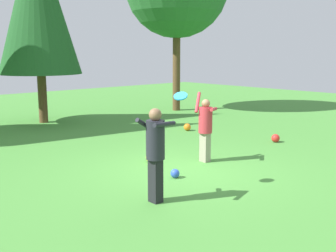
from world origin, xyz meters
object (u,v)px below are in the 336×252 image
(person_catcher, at_px, (155,147))
(tree_center, at_px, (37,0))
(person_thrower, at_px, (205,125))
(ball_red, at_px, (275,138))
(ball_yellow, at_px, (150,158))
(frisbee, at_px, (181,96))
(ball_orange, at_px, (187,127))
(ball_blue, at_px, (175,173))

(person_catcher, bearing_deg, tree_center, 62.65)
(person_thrower, relative_size, ball_red, 6.89)
(person_catcher, distance_m, ball_yellow, 2.90)
(frisbee, xyz_separation_m, ball_orange, (4.53, 4.29, -1.75))
(person_thrower, height_order, ball_red, person_thrower)
(ball_red, bearing_deg, person_catcher, -167.30)
(person_catcher, xyz_separation_m, frisbee, (0.81, 0.19, 0.85))
(ball_orange, distance_m, ball_red, 3.19)
(ball_red, bearing_deg, person_thrower, -179.05)
(person_catcher, xyz_separation_m, tree_center, (2.43, 9.47, 3.56))
(person_thrower, relative_size, tree_center, 0.24)
(person_thrower, distance_m, ball_orange, 4.17)
(person_thrower, xyz_separation_m, ball_yellow, (-1.06, 0.86, -0.82))
(frisbee, relative_size, tree_center, 0.05)
(ball_yellow, bearing_deg, person_thrower, -39.30)
(person_catcher, bearing_deg, frisbee, 0.00)
(person_catcher, xyz_separation_m, ball_yellow, (1.70, 2.16, -0.91))
(ball_orange, bearing_deg, ball_red, -78.05)
(ball_orange, bearing_deg, ball_blue, -138.03)
(frisbee, bearing_deg, tree_center, 80.07)
(frisbee, distance_m, ball_orange, 6.48)
(ball_blue, bearing_deg, frisbee, -126.22)
(ball_yellow, height_order, tree_center, tree_center)
(frisbee, relative_size, ball_orange, 1.41)
(person_catcher, height_order, frisbee, frisbee)
(person_thrower, distance_m, ball_yellow, 1.59)
(ball_yellow, bearing_deg, person_catcher, -128.20)
(person_catcher, height_order, tree_center, tree_center)
(frisbee, bearing_deg, ball_blue, 53.78)
(ball_blue, relative_size, ball_orange, 0.79)
(person_catcher, relative_size, frisbee, 4.87)
(ball_yellow, bearing_deg, ball_orange, 32.47)
(person_thrower, relative_size, ball_yellow, 7.28)
(ball_yellow, relative_size, ball_red, 0.95)
(person_thrower, relative_size, person_catcher, 1.00)
(ball_yellow, bearing_deg, frisbee, -114.39)
(person_thrower, relative_size, frisbee, 4.87)
(ball_blue, bearing_deg, ball_orange, 41.97)
(person_catcher, bearing_deg, ball_blue, 19.83)
(person_thrower, xyz_separation_m, ball_orange, (2.58, 3.18, -0.81))
(ball_blue, height_order, ball_orange, ball_orange)
(frisbee, bearing_deg, ball_orange, 43.44)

